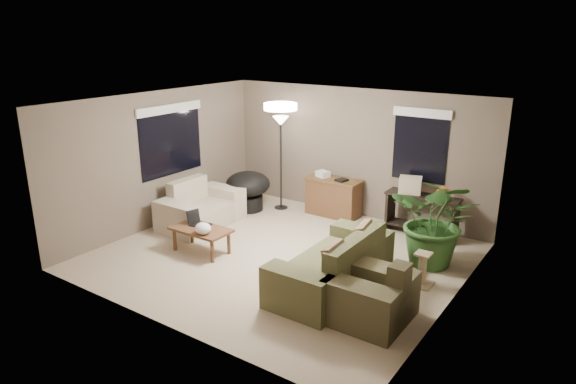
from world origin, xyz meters
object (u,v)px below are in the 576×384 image
Objects in this scene: desk at (333,197)px; cat_scratching_post at (422,271)px; houseplant at (436,231)px; armchair at (372,298)px; loveseat at (200,209)px; coffee_table at (201,232)px; console_table at (422,212)px; floor_lamp at (281,132)px; papasan_chair at (248,188)px; main_sofa at (335,268)px.

desk is 2.20× the size of cat_scratching_post.
desk is 2.68m from houseplant.
desk is at bearing 126.81° from armchair.
loveseat is at bearing -179.61° from cat_scratching_post.
desk reaches higher than coffee_table.
loveseat is at bearing -152.96° from console_table.
cat_scratching_post is at bearing 80.83° from armchair.
floor_lamp reaches higher than houseplant.
armchair is 2.00× the size of cat_scratching_post.
loveseat is 4.09m from console_table.
houseplant reaches higher than coffee_table.
papasan_chair is at bearing -168.73° from console_table.
cat_scratching_post is (4.34, 0.03, -0.08)m from loveseat.
papasan_chair reaches higher than desk.
loveseat is at bearing -169.57° from houseplant.
coffee_table is (-2.42, -0.19, 0.06)m from main_sofa.
armchair reaches higher than coffee_table.
floor_lamp reaches higher than main_sofa.
armchair reaches higher than papasan_chair.
coffee_table is at bearing 174.72° from armchair.
main_sofa reaches higher than console_table.
main_sofa is at bearing -31.54° from papasan_chair.
desk is at bearing 45.86° from loveseat.
main_sofa is 2.20× the size of armchair.
loveseat reaches higher than desk.
armchair is 3.87m from desk.
desk is (-2.32, 3.10, 0.08)m from armchair.
houseplant is at bearing -59.85° from console_table.
main_sofa is 2.43m from coffee_table.
loveseat is at bearing 167.60° from main_sofa.
coffee_table is 0.77× the size of console_table.
armchair is 1.27m from cat_scratching_post.
loveseat is at bearing -134.14° from desk.
coffee_table is at bearing -175.46° from main_sofa.
papasan_chair reaches higher than console_table.
cat_scratching_post is at bearing -68.90° from console_table.
coffee_table is at bearing -85.70° from floor_lamp.
cat_scratching_post is at bearing -36.21° from desk.
armchair is 0.68× the size of houseplant.
papasan_chair reaches higher than coffee_table.
houseplant is at bearing -24.11° from desk.
armchair is 2.03m from houseplant.
armchair is at bearing -39.89° from floor_lamp.
armchair is 1.00× the size of coffee_table.
desk is 3.13m from cat_scratching_post.
coffee_table is 2.21m from papasan_chair.
main_sofa is 1.15× the size of floor_lamp.
cat_scratching_post is (0.08, -0.75, -0.36)m from houseplant.
armchair reaches higher than desk.
floor_lamp is at bearing 94.30° from coffee_table.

